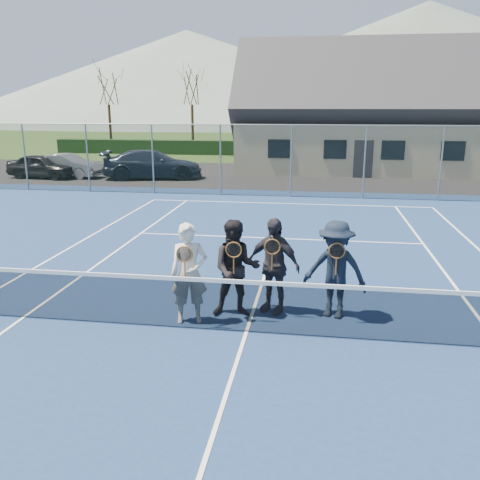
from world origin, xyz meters
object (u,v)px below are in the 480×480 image
(player_d, at_px, (335,270))
(car_b, at_px, (67,166))
(car_c, at_px, (153,164))
(car_a, at_px, (42,166))
(player_c, at_px, (273,265))
(clubhouse, at_px, (369,102))
(tennis_net, at_px, (246,304))
(player_b, at_px, (236,269))
(player_a, at_px, (189,273))

(player_d, bearing_deg, car_b, 129.11)
(car_c, height_order, player_d, player_d)
(car_a, bearing_deg, player_c, -132.73)
(car_b, bearing_deg, clubhouse, -63.99)
(tennis_net, height_order, player_d, player_d)
(car_c, relative_size, player_b, 2.88)
(player_b, bearing_deg, car_a, 128.26)
(car_a, height_order, player_d, player_d)
(player_c, bearing_deg, tennis_net, -109.26)
(player_a, xyz_separation_m, player_b, (0.77, 0.40, -0.00))
(car_b, relative_size, player_c, 2.11)
(clubhouse, height_order, player_d, clubhouse)
(player_a, relative_size, player_b, 1.00)
(player_d, bearing_deg, player_b, -173.32)
(car_b, relative_size, player_b, 2.11)
(clubhouse, distance_m, player_d, 23.41)
(car_a, bearing_deg, car_c, -75.81)
(player_a, bearing_deg, tennis_net, -16.73)
(car_a, xyz_separation_m, car_b, (1.16, 0.47, -0.02))
(car_a, distance_m, player_c, 21.37)
(car_c, xyz_separation_m, player_a, (6.47, -17.77, 0.17))
(tennis_net, distance_m, player_b, 0.87)
(car_b, distance_m, car_c, 4.72)
(player_b, relative_size, player_c, 1.00)
(tennis_net, height_order, player_a, player_a)
(car_c, bearing_deg, player_c, -167.23)
(car_b, bearing_deg, car_c, -81.66)
(player_d, bearing_deg, tennis_net, -147.89)
(car_a, xyz_separation_m, tennis_net, (13.41, -17.36, -0.10))
(car_a, distance_m, clubhouse, 18.93)
(tennis_net, relative_size, player_a, 6.49)
(car_c, height_order, player_c, player_c)
(car_a, distance_m, car_b, 1.25)
(clubhouse, bearing_deg, car_a, -159.13)
(tennis_net, distance_m, player_d, 1.79)
(car_b, relative_size, clubhouse, 0.24)
(player_a, distance_m, player_d, 2.62)
(car_a, relative_size, player_d, 2.10)
(car_c, bearing_deg, player_d, -164.31)
(car_a, relative_size, tennis_net, 0.32)
(tennis_net, xyz_separation_m, player_d, (1.48, 0.93, 0.38))
(player_d, bearing_deg, player_c, 175.43)
(tennis_net, xyz_separation_m, clubhouse, (4.00, 24.00, 3.45))
(car_c, xyz_separation_m, player_b, (7.25, -17.36, 0.17))
(car_b, bearing_deg, player_a, -142.20)
(car_c, distance_m, player_a, 18.91)
(player_d, bearing_deg, car_c, 117.74)
(car_c, relative_size, clubhouse, 0.33)
(car_c, bearing_deg, tennis_net, -169.43)
(car_b, xyz_separation_m, player_a, (11.19, -17.51, 0.30))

